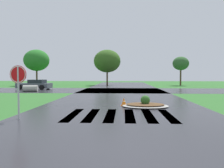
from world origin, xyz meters
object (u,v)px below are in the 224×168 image
object	(u,v)px
car_silver_hatch	(35,85)
traffic_cone	(124,102)
stop_sign	(18,80)
drainage_pipe_stack	(30,88)
median_island	(145,104)

from	to	relation	value
car_silver_hatch	traffic_cone	bearing A→B (deg)	133.13
stop_sign	drainage_pipe_stack	xyz separation A→B (m)	(-5.92, 15.11, -1.35)
median_island	car_silver_hatch	bearing A→B (deg)	130.51
stop_sign	traffic_cone	bearing A→B (deg)	50.69
drainage_pipe_stack	traffic_cone	world-z (taller)	drainage_pipe_stack
median_island	stop_sign	bearing A→B (deg)	-145.31
stop_sign	drainage_pipe_stack	world-z (taller)	stop_sign
stop_sign	traffic_cone	distance (m)	6.48
drainage_pipe_stack	stop_sign	bearing A→B (deg)	-68.60
stop_sign	drainage_pipe_stack	bearing A→B (deg)	117.98
median_island	traffic_cone	world-z (taller)	median_island
car_silver_hatch	traffic_cone	world-z (taller)	car_silver_hatch
traffic_cone	stop_sign	bearing A→B (deg)	-135.89
traffic_cone	drainage_pipe_stack	bearing A→B (deg)	134.26
drainage_pipe_stack	traffic_cone	size ratio (longest dim) A/B	3.26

